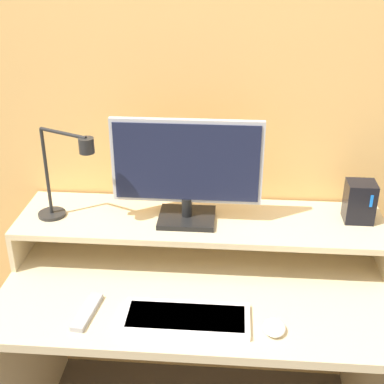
% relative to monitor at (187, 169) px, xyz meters
% --- Properties ---
extents(wall_back, '(6.00, 0.05, 2.50)m').
position_rel_monitor_xyz_m(wall_back, '(0.05, 0.22, 0.19)').
color(wall_back, '#E5AD60').
rests_on(wall_back, ground_plane).
extents(desk, '(1.30, 0.69, 0.72)m').
position_rel_monitor_xyz_m(desk, '(0.05, -0.16, -0.55)').
color(desk, beige).
rests_on(desk, ground_plane).
extents(monitor_shelf, '(1.30, 0.33, 0.15)m').
position_rel_monitor_xyz_m(monitor_shelf, '(0.05, 0.02, -0.22)').
color(monitor_shelf, beige).
rests_on(monitor_shelf, desk).
extents(monitor, '(0.51, 0.17, 0.37)m').
position_rel_monitor_xyz_m(monitor, '(0.00, 0.00, 0.00)').
color(monitor, black).
rests_on(monitor, monitor_shelf).
extents(desk_lamp, '(0.25, 0.15, 0.33)m').
position_rel_monitor_xyz_m(desk_lamp, '(-0.41, -0.04, -0.02)').
color(desk_lamp, black).
rests_on(desk_lamp, monitor_shelf).
extents(router_dock, '(0.10, 0.09, 0.15)m').
position_rel_monitor_xyz_m(router_dock, '(0.60, 0.05, -0.12)').
color(router_dock, black).
rests_on(router_dock, monitor_shelf).
extents(keyboard, '(0.39, 0.16, 0.02)m').
position_rel_monitor_xyz_m(keyboard, '(0.03, -0.36, -0.34)').
color(keyboard, white).
rests_on(keyboard, desk).
extents(mouse, '(0.07, 0.08, 0.03)m').
position_rel_monitor_xyz_m(mouse, '(0.29, -0.39, -0.33)').
color(mouse, white).
rests_on(mouse, desk).
extents(remote_control, '(0.06, 0.18, 0.02)m').
position_rel_monitor_xyz_m(remote_control, '(-0.28, -0.35, -0.34)').
color(remote_control, '#99999E').
rests_on(remote_control, desk).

